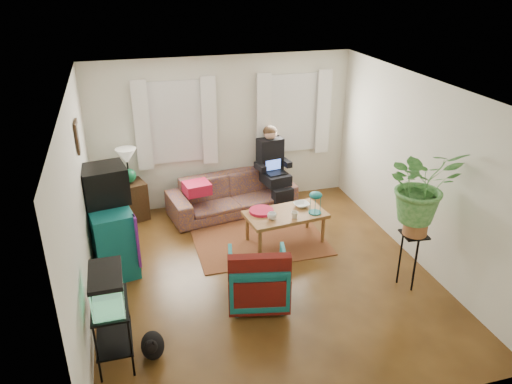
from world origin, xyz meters
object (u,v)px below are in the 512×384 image
object	(u,v)px
side_table	(132,200)
coffee_table	(285,227)
aquarium_stand	(114,332)
sofa	(232,189)
armchair	(258,276)
dresser	(111,235)
plant_stand	(410,260)

from	to	relation	value
side_table	coffee_table	world-z (taller)	side_table
aquarium_stand	coffee_table	world-z (taller)	aquarium_stand
sofa	armchair	bearing A→B (deg)	-105.35
coffee_table	dresser	bearing A→B (deg)	172.03
side_table	aquarium_stand	bearing A→B (deg)	-95.94
aquarium_stand	plant_stand	size ratio (longest dim) A/B	0.95
armchair	plant_stand	bearing A→B (deg)	-173.73
dresser	aquarium_stand	bearing A→B (deg)	-100.61
side_table	plant_stand	size ratio (longest dim) A/B	0.84
dresser	sofa	bearing A→B (deg)	20.28
coffee_table	plant_stand	bearing A→B (deg)	-58.12
sofa	side_table	world-z (taller)	sofa
dresser	armchair	world-z (taller)	dresser
armchair	coffee_table	bearing A→B (deg)	-109.66
side_table	dresser	bearing A→B (deg)	-103.65
dresser	coffee_table	world-z (taller)	dresser
coffee_table	plant_stand	size ratio (longest dim) A/B	1.54
side_table	aquarium_stand	distance (m)	3.38
plant_stand	sofa	bearing A→B (deg)	122.57
side_table	plant_stand	distance (m)	4.56
aquarium_stand	coffee_table	xyz separation A→B (m)	(2.58, 1.91, -0.12)
side_table	armchair	size ratio (longest dim) A/B	0.88
sofa	dresser	distance (m)	2.35
armchair	aquarium_stand	bearing A→B (deg)	30.16
sofa	dresser	xyz separation A→B (m)	(-2.02, -1.20, 0.06)
sofa	dresser	world-z (taller)	dresser
sofa	side_table	xyz separation A→B (m)	(-1.68, 0.21, -0.09)
plant_stand	dresser	bearing A→B (deg)	157.42
aquarium_stand	armchair	xyz separation A→B (m)	(1.76, 0.59, 0.00)
armchair	plant_stand	distance (m)	2.05
sofa	coffee_table	distance (m)	1.37
dresser	armchair	distance (m)	2.23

